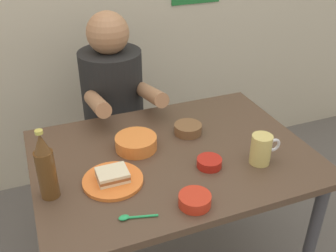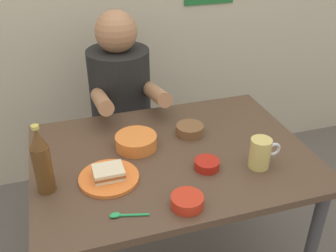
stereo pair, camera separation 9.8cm
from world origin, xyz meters
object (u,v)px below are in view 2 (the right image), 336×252
stool (124,153)px  person_seated (120,88)px  dining_table (172,172)px  sandwich (108,172)px  plate_orange (109,178)px  beer_mug (261,153)px  beer_bottle (42,162)px  condiment_bowl_brown (190,129)px

stool → person_seated: 0.42m
dining_table → sandwich: sandwich is taller
plate_orange → sandwich: 0.02m
dining_table → sandwich: (-0.27, -0.09, 0.13)m
person_seated → beer_mug: bearing=-64.6°
sandwich → beer_bottle: 0.23m
sandwich → condiment_bowl_brown: 0.44m
sandwich → dining_table: bearing=18.8°
stool → person_seated: person_seated is taller
beer_mug → dining_table: bearing=148.4°
stool → beer_mug: (0.38, -0.81, 0.45)m
sandwich → beer_mug: bearing=-8.9°
plate_orange → condiment_bowl_brown: bearing=28.6°
condiment_bowl_brown → sandwich: bearing=-151.4°
dining_table → stool: dining_table is taller
dining_table → sandwich: 0.31m
stool → beer_bottle: size_ratio=1.72×
dining_table → condiment_bowl_brown: (0.12, 0.12, 0.12)m
plate_orange → sandwich: sandwich is taller
sandwich → stool: bearing=75.7°
person_seated → sandwich: 0.73m
stool → beer_bottle: bearing=-119.4°
dining_table → beer_mug: 0.38m
dining_table → stool: size_ratio=2.44×
stool → condiment_bowl_brown: (0.21, -0.51, 0.41)m
beer_mug → beer_bottle: 0.79m
plate_orange → condiment_bowl_brown: 0.45m
person_seated → condiment_bowl_brown: person_seated is taller
dining_table → beer_mug: beer_mug is taller
dining_table → beer_bottle: (-0.49, -0.08, 0.21)m
dining_table → person_seated: 0.64m
stool → condiment_bowl_brown: 0.69m
person_seated → beer_bottle: size_ratio=2.75×
sandwich → condiment_bowl_brown: sandwich is taller
dining_table → plate_orange: (-0.27, -0.09, 0.10)m
dining_table → beer_bottle: beer_bottle is taller
stool → plate_orange: plate_orange is taller
dining_table → plate_orange: size_ratio=5.00×
sandwich → beer_bottle: (-0.22, 0.01, 0.09)m
sandwich → beer_bottle: bearing=177.9°
plate_orange → beer_bottle: bearing=177.9°
person_seated → sandwich: bearing=-104.5°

